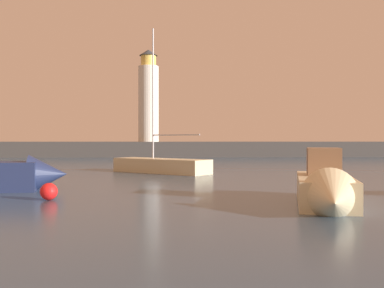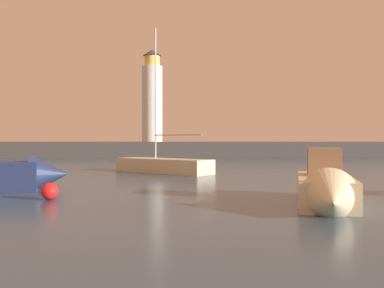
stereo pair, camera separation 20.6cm
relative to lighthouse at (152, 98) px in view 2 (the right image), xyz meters
name	(u,v)px [view 2 (the right image)]	position (x,y,z in m)	size (l,w,h in m)	color
ground_plane	(211,173)	(6.63, -32.39, -8.62)	(220.00, 220.00, 0.00)	#384C60
breakwater	(197,149)	(6.63, 0.00, -7.51)	(93.93, 5.19, 2.23)	#423F3D
lighthouse	(152,98)	(0.00, 0.00, 0.00)	(2.98, 2.98, 13.49)	silver
motorboat_3	(327,189)	(9.91, -49.57, -7.94)	(3.72, 7.44, 2.61)	beige
sailboat_moored	(163,165)	(3.00, -31.57, -8.04)	(7.79, 6.84, 11.22)	beige
mooring_buoy	(50,191)	(-1.15, -47.16, -8.26)	(0.73, 0.73, 0.73)	red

